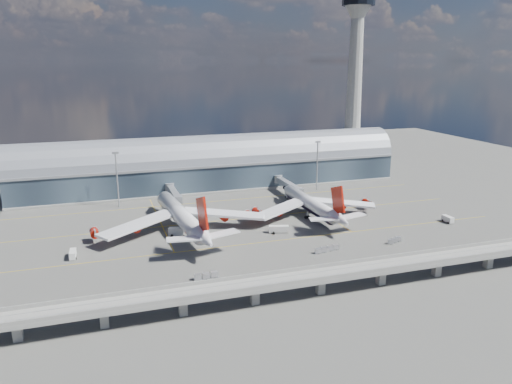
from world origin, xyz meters
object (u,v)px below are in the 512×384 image
object	(u,v)px
floodlight_mast_left	(117,178)
cargo_train_2	(394,240)
control_tower	(354,86)
service_truck_1	(176,232)
service_truck_2	(279,229)
service_truck_3	(448,219)
airliner_right	(312,205)
service_truck_0	(73,254)
service_truck_5	(197,216)
cargo_train_1	(327,249)
airliner_left	(182,217)
cargo_train_0	(206,276)
floodlight_mast_right	(317,164)
service_truck_4	(289,195)

from	to	relation	value
floodlight_mast_left	cargo_train_2	bearing A→B (deg)	-40.55
control_tower	service_truck_1	size ratio (longest dim) A/B	16.89
service_truck_2	service_truck_3	xyz separation A→B (m)	(71.53, -10.07, -0.09)
airliner_right	service_truck_0	distance (m)	98.80
cargo_train_2	floodlight_mast_left	bearing A→B (deg)	71.50
service_truck_5	cargo_train_1	bearing A→B (deg)	-112.89
airliner_right	service_truck_5	world-z (taller)	airliner_right
airliner_left	cargo_train_0	distance (m)	45.48
airliner_right	service_truck_1	world-z (taller)	airliner_right
service_truck_0	floodlight_mast_right	bearing A→B (deg)	28.79
floodlight_mast_right	service_truck_0	world-z (taller)	floodlight_mast_right
floodlight_mast_right	service_truck_4	size ratio (longest dim) A/B	5.21
service_truck_0	service_truck_4	distance (m)	109.75
control_tower	floodlight_mast_left	distance (m)	143.01
floodlight_mast_right	service_truck_1	distance (m)	95.17
cargo_train_0	service_truck_4	bearing A→B (deg)	-34.08
service_truck_2	cargo_train_0	size ratio (longest dim) A/B	1.02
service_truck_2	cargo_train_0	distance (m)	49.27
cargo_train_2	control_tower	bearing A→B (deg)	1.47
service_truck_1	service_truck_3	xyz separation A→B (m)	(110.35, -19.08, -0.27)
airliner_right	service_truck_5	bearing A→B (deg)	166.49
floodlight_mast_right	airliner_left	distance (m)	90.46
service_truck_2	airliner_left	bearing A→B (deg)	87.44
cargo_train_0	service_truck_1	bearing A→B (deg)	5.90
floodlight_mast_right	service_truck_4	bearing A→B (deg)	-151.27
control_tower	cargo_train_2	xyz separation A→B (m)	(-40.81, -108.60, -50.81)
control_tower	service_truck_0	bearing A→B (deg)	-150.55
floodlight_mast_right	airliner_right	distance (m)	47.32
floodlight_mast_right	cargo_train_0	world-z (taller)	floodlight_mast_right
service_truck_0	service_truck_1	bearing A→B (deg)	18.98
cargo_train_2	floodlight_mast_right	bearing A→B (deg)	17.94
service_truck_4	cargo_train_2	size ratio (longest dim) A/B	0.69
floodlight_mast_left	service_truck_5	size ratio (longest dim) A/B	3.93
floodlight_mast_left	airliner_right	distance (m)	88.97
service_truck_3	cargo_train_2	world-z (taller)	service_truck_3
floodlight_mast_left	service_truck_4	size ratio (longest dim) A/B	5.21
service_truck_3	floodlight_mast_right	bearing A→B (deg)	112.46
airliner_left	service_truck_2	size ratio (longest dim) A/B	9.05
floodlight_mast_right	service_truck_3	bearing A→B (deg)	-66.61
floodlight_mast_left	control_tower	bearing A→B (deg)	11.72
floodlight_mast_right	airliner_left	bearing A→B (deg)	-150.35
floodlight_mast_right	service_truck_0	xyz separation A→B (m)	(-118.76, -58.81, -12.31)
airliner_right	service_truck_0	xyz separation A→B (m)	(-97.14, -17.59, -3.80)
service_truck_2	cargo_train_2	xyz separation A→B (m)	(36.83, -23.86, -0.63)
floodlight_mast_left	service_truck_5	bearing A→B (deg)	-45.27
service_truck_0	service_truck_1	size ratio (longest dim) A/B	1.03
service_truck_3	cargo_train_0	size ratio (longest dim) A/B	0.70
airliner_left	airliner_right	world-z (taller)	airliner_left
airliner_left	cargo_train_0	xyz separation A→B (m)	(-0.86, -45.15, -5.41)
floodlight_mast_right	cargo_train_0	size ratio (longest dim) A/B	3.26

